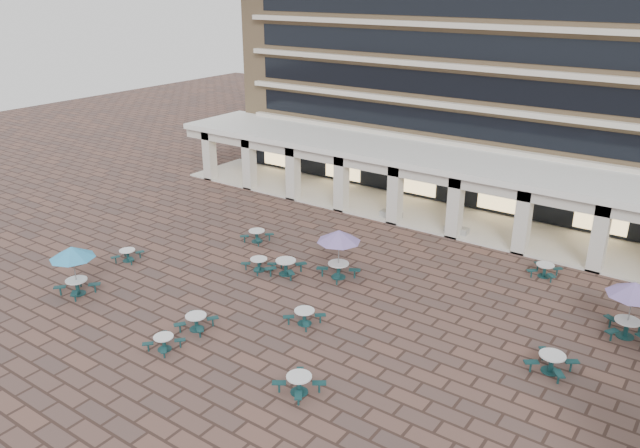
# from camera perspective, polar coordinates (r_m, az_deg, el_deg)

# --- Properties ---
(ground) EXTENTS (120.00, 120.00, 0.00)m
(ground) POSITION_cam_1_polar(r_m,az_deg,el_deg) (31.20, -1.00, -7.43)
(ground) COLOR brown
(ground) RESTS_ON ground
(apartment_building) EXTENTS (40.00, 15.50, 25.20)m
(apartment_building) POSITION_cam_1_polar(r_m,az_deg,el_deg) (50.21, 17.28, 17.71)
(apartment_building) COLOR tan
(apartment_building) RESTS_ON ground
(retail_arcade) EXTENTS (42.00, 6.60, 4.40)m
(retail_arcade) POSITION_cam_1_polar(r_m,az_deg,el_deg) (41.97, 11.06, 4.32)
(retail_arcade) COLOR white
(retail_arcade) RESTS_ON ground
(picnic_table_0) EXTENTS (1.83, 1.83, 0.67)m
(picnic_table_0) POSITION_cam_1_polar(r_m,az_deg,el_deg) (37.40, -17.18, -2.66)
(picnic_table_0) COLOR #123637
(picnic_table_0) RESTS_ON ground
(picnic_table_1) EXTENTS (1.87, 1.87, 0.73)m
(picnic_table_1) POSITION_cam_1_polar(r_m,az_deg,el_deg) (29.55, -11.25, -8.69)
(picnic_table_1) COLOR #123637
(picnic_table_1) RESTS_ON ground
(picnic_table_2) EXTENTS (1.90, 1.90, 0.76)m
(picnic_table_2) POSITION_cam_1_polar(r_m,az_deg,el_deg) (25.02, -1.92, -14.29)
(picnic_table_2) COLOR #123637
(picnic_table_2) RESTS_ON ground
(picnic_table_4) EXTENTS (2.27, 2.27, 2.62)m
(picnic_table_4) POSITION_cam_1_polar(r_m,az_deg,el_deg) (33.66, -21.72, -2.59)
(picnic_table_4) COLOR #123637
(picnic_table_4) RESTS_ON ground
(picnic_table_5) EXTENTS (1.53, 1.53, 0.66)m
(picnic_table_5) POSITION_cam_1_polar(r_m,az_deg,el_deg) (28.40, -14.08, -10.39)
(picnic_table_5) COLOR #123637
(picnic_table_5) RESTS_ON ground
(picnic_table_6) EXTENTS (2.37, 2.37, 2.74)m
(picnic_table_6) POSITION_cam_1_polar(r_m,az_deg,el_deg) (33.02, 1.73, -1.27)
(picnic_table_6) COLOR #123637
(picnic_table_6) RESTS_ON ground
(picnic_table_7) EXTENTS (1.99, 1.99, 0.81)m
(picnic_table_7) POSITION_cam_1_polar(r_m,az_deg,el_deg) (27.81, 20.41, -11.70)
(picnic_table_7) COLOR #123637
(picnic_table_7) RESTS_ON ground
(picnic_table_8) EXTENTS (2.12, 2.12, 0.84)m
(picnic_table_8) POSITION_cam_1_polar(r_m,az_deg,el_deg) (34.16, -3.15, -3.83)
(picnic_table_8) COLOR #123637
(picnic_table_8) RESTS_ON ground
(picnic_table_9) EXTENTS (1.81, 1.81, 0.71)m
(picnic_table_9) POSITION_cam_1_polar(r_m,az_deg,el_deg) (34.74, -5.61, -3.60)
(picnic_table_9) COLOR #123637
(picnic_table_9) RESTS_ON ground
(picnic_table_10) EXTENTS (1.68, 1.68, 0.72)m
(picnic_table_10) POSITION_cam_1_polar(r_m,az_deg,el_deg) (29.44, -1.43, -8.37)
(picnic_table_10) COLOR #123637
(picnic_table_10) RESTS_ON ground
(picnic_table_11) EXTENTS (2.35, 2.35, 2.72)m
(picnic_table_11) POSITION_cam_1_polar(r_m,az_deg,el_deg) (30.80, 26.77, -5.50)
(picnic_table_11) COLOR #123637
(picnic_table_11) RESTS_ON ground
(picnic_table_12) EXTENTS (1.70, 1.70, 0.74)m
(picnic_table_12) POSITION_cam_1_polar(r_m,az_deg,el_deg) (38.51, -5.80, -1.00)
(picnic_table_12) COLOR #123637
(picnic_table_12) RESTS_ON ground
(picnic_table_13) EXTENTS (1.62, 1.62, 0.72)m
(picnic_table_13) POSITION_cam_1_polar(r_m,az_deg,el_deg) (36.00, 19.86, -3.92)
(picnic_table_13) COLOR #123637
(picnic_table_13) RESTS_ON ground
(planter_left) EXTENTS (1.50, 0.60, 1.21)m
(planter_left) POSITION_cam_1_polar(r_m,az_deg,el_deg) (42.25, 6.52, 1.07)
(planter_left) COLOR #989792
(planter_left) RESTS_ON ground
(planter_right) EXTENTS (1.50, 0.61, 1.23)m
(planter_right) POSITION_cam_1_polar(r_m,az_deg,el_deg) (40.35, 12.38, -0.27)
(planter_right) COLOR #989792
(planter_right) RESTS_ON ground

